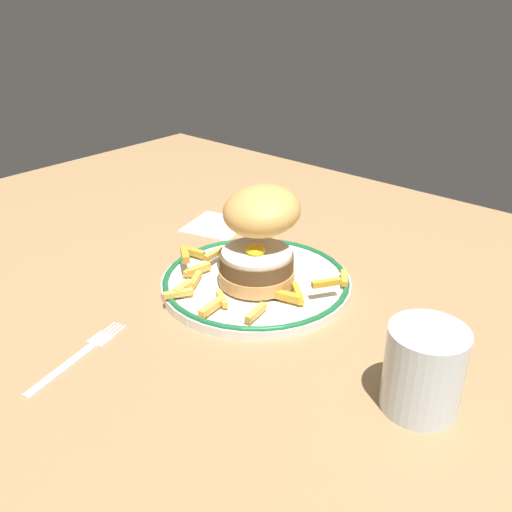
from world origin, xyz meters
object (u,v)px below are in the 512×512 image
Objects in this scene: burger at (260,234)px; fork at (80,354)px; water_glass at (423,374)px; napkin at (217,225)px; dinner_plate at (256,281)px.

burger reaches higher than fork.
water_glass is 48.86cm from napkin.
burger is 22.82cm from napkin.
dinner_plate is 27.99cm from water_glass.
water_glass is (26.56, -7.40, -3.97)cm from burger.
fork is 1.49× the size of napkin.
dinner_plate reaches higher than fork.
burger is 0.90× the size of fork.
burger reaches higher than dinner_plate.
water_glass is at bearing -15.57° from burger.
water_glass reaches higher than dinner_plate.
water_glass is at bearing -21.86° from napkin.
napkin is at bearing 150.08° from burger.
napkin is at bearing 111.42° from fork.
dinner_plate reaches higher than napkin.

